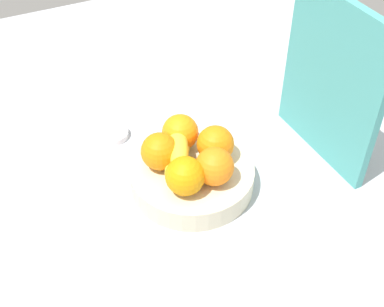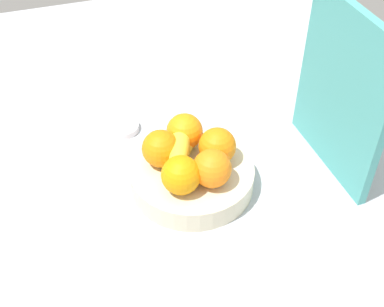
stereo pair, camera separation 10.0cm
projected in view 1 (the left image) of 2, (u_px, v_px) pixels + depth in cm
name	position (u px, v px, depth cm)	size (l,w,h in cm)	color
ground_plane	(201.00, 184.00, 111.20)	(180.00, 140.00, 3.00)	#AEB3BC
fruit_bowl	(192.00, 176.00, 107.32)	(25.56, 25.56, 4.86)	beige
orange_front_left	(215.00, 166.00, 100.50)	(7.69, 7.69, 7.69)	orange
orange_front_right	(216.00, 144.00, 105.24)	(7.69, 7.69, 7.69)	orange
orange_center	(180.00, 132.00, 108.03)	(7.69, 7.69, 7.69)	orange
orange_back_left	(160.00, 151.00, 103.69)	(7.69, 7.69, 7.69)	orange
orange_back_right	(185.00, 176.00, 98.55)	(7.69, 7.69, 7.69)	orange
banana_bunch	(179.00, 150.00, 105.17)	(17.29, 13.62, 6.20)	yellow
cutting_board	(331.00, 82.00, 105.23)	(28.00, 1.80, 36.00)	teal
jar_lid	(112.00, 134.00, 119.98)	(7.52, 7.52, 1.50)	white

